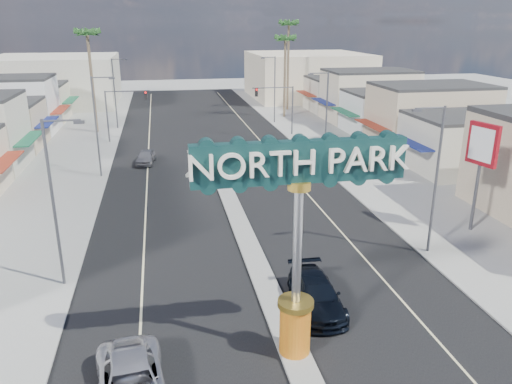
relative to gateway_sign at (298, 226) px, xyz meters
name	(u,v)px	position (x,y,z in m)	size (l,w,h in m)	color
ground	(217,171)	(0.00, 28.02, -5.93)	(160.00, 160.00, 0.00)	gray
road	(217,171)	(0.00, 28.02, -5.92)	(20.00, 120.00, 0.01)	black
median_island	(246,238)	(0.00, 12.02, -5.85)	(1.30, 30.00, 0.16)	gray
sidewalk_left	(62,179)	(-14.00, 28.02, -5.87)	(8.00, 120.00, 0.12)	gray
sidewalk_right	(357,163)	(14.00, 28.02, -5.87)	(8.00, 120.00, 0.12)	gray
storefront_row_right	(394,109)	(24.00, 41.02, -2.93)	(12.00, 42.00, 6.00)	#B7B29E
backdrop_far_left	(55,81)	(-22.00, 73.02, -1.93)	(20.00, 20.00, 8.00)	#B7B29E
backdrop_far_right	(307,76)	(22.00, 73.02, -1.93)	(20.00, 20.00, 8.00)	beige
gateway_sign	(298,226)	(0.00, 0.00, 0.00)	(8.20, 1.50, 9.15)	#DC4F10
traffic_signal_left	(123,106)	(-9.18, 42.02, -1.65)	(5.09, 0.45, 6.00)	#47474C
traffic_signal_right	(278,101)	(9.18, 42.02, -1.65)	(5.09, 0.45, 6.00)	#47474C
streetlight_l_near	(56,196)	(-10.43, 8.02, -0.86)	(2.03, 0.22, 9.00)	#47474C
streetlight_l_mid	(98,122)	(-10.43, 28.02, -0.86)	(2.03, 0.22, 9.00)	#47474C
streetlight_l_far	(116,90)	(-10.43, 50.02, -0.86)	(2.03, 0.22, 9.00)	#47474C
streetlight_r_near	(434,174)	(10.43, 8.02, -0.86)	(2.03, 0.22, 9.00)	#47474C
streetlight_r_mid	(325,114)	(10.43, 28.02, -0.86)	(2.03, 0.22, 9.00)	#47474C
streetlight_r_far	(274,86)	(10.43, 50.02, -0.86)	(2.03, 0.22, 9.00)	#47474C
palm_left_far	(88,38)	(-13.00, 48.02, 5.57)	(2.60, 2.60, 13.10)	brown
palm_right_mid	(285,43)	(13.00, 54.02, 4.67)	(2.60, 2.60, 12.10)	brown
palm_right_far	(289,29)	(15.00, 60.02, 6.46)	(2.60, 2.60, 14.10)	brown
suv_left	(132,384)	(-6.64, -1.53, -5.17)	(2.51, 5.45, 1.51)	silver
suv_right	(316,294)	(2.00, 3.36, -5.18)	(2.10, 5.16, 1.50)	black
car_parked_left	(146,157)	(-6.66, 31.96, -5.24)	(1.62, 4.03, 1.37)	slate
car_parked_right	(315,165)	(9.00, 25.86, -5.20)	(1.55, 4.44, 1.46)	silver
bank_pylon_sign	(482,151)	(15.13, 10.53, -0.32)	(0.83, 2.27, 7.25)	#47474C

